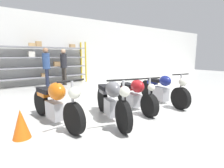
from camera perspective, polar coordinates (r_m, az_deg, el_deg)
The scene contains 10 objects.
ground_plane at distance 4.73m, azimuth 2.94°, elevation -9.03°, with size 30.00×30.00×0.00m, color silver.
back_wall at distance 9.89m, azimuth -20.28°, elevation 10.64°, with size 30.00×0.08×3.60m.
shelving_rack at distance 9.39m, azimuth -22.50°, elevation 6.79°, with size 4.98×0.63×2.21m.
motorcycle_orange at distance 4.01m, azimuth -18.03°, elevation -5.68°, with size 0.58×2.16×1.05m.
motorcycle_grey at distance 3.99m, azimuth -0.18°, elevation -5.08°, with size 0.85×1.99×1.05m.
motorcycle_red at distance 4.89m, azimuth 7.50°, elevation -3.47°, with size 0.74×1.91×0.97m.
motorcycle_blue at distance 5.72m, azimuth 16.15°, elevation -1.79°, with size 0.73×2.14×0.99m.
person_browsing at distance 9.09m, azimuth -15.49°, elevation 6.36°, with size 0.38×0.38×1.79m.
person_near_rack at distance 8.34m, azimuth -20.64°, elevation 5.98°, with size 0.43×0.43×1.82m.
traffic_cone at distance 3.62m, azimuth -27.59°, elevation -11.46°, with size 0.32×0.32×0.55m.
Camera 1 is at (-2.88, -3.44, 1.50)m, focal length 28.00 mm.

